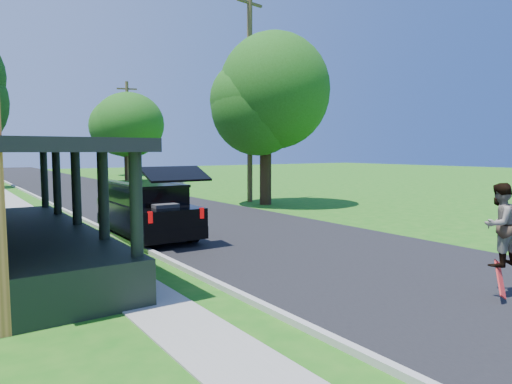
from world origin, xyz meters
TOP-DOWN VIEW (x-y plane):
  - ground at (0.00, 0.00)m, footprint 140.00×140.00m
  - street at (0.00, 20.00)m, footprint 8.00×120.00m
  - curb at (-4.05, 20.00)m, footprint 0.15×120.00m
  - sidewalk at (-5.60, 20.00)m, footprint 1.30×120.00m
  - black_suv at (-3.20, 7.57)m, footprint 2.07×5.25m
  - skateboarder at (0.15, -2.32)m, footprint 0.84×0.68m
  - skateboard at (-0.03, -2.48)m, footprint 0.55×0.37m
  - tree_right_near at (5.49, 12.96)m, footprint 6.75×7.01m
  - tree_right_mid at (5.45, 34.81)m, footprint 7.75×7.54m
  - tree_right_far at (9.14, 45.39)m, footprint 6.37×6.48m
  - utility_pole_near at (5.58, 14.52)m, footprint 1.83×0.46m
  - utility_pole_far at (5.28, 33.84)m, footprint 1.72×0.63m

SIDE VIEW (x-z plane):
  - ground at x=0.00m, z-range 0.00..0.00m
  - street at x=0.00m, z-range -0.01..0.01m
  - curb at x=-4.05m, z-range -0.06..0.06m
  - sidewalk at x=-5.60m, z-range -0.01..0.01m
  - skateboard at x=-0.03m, z-range 0.07..0.76m
  - black_suv at x=-3.20m, z-range -0.29..2.15m
  - skateboarder at x=0.15m, z-range 0.64..2.28m
  - utility_pole_far at x=5.28m, z-range 0.15..9.21m
  - tree_right_far at x=9.14m, z-range 1.13..9.30m
  - utility_pole_near at x=5.58m, z-range 0.17..11.80m
  - tree_right_near at x=5.49m, z-range 1.52..10.48m
  - tree_right_mid at x=5.45m, z-range 1.29..10.86m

